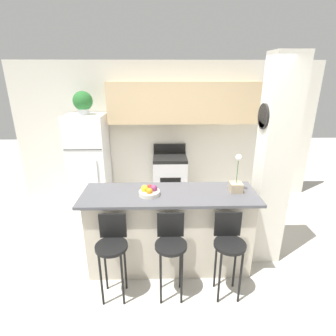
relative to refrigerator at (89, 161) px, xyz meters
name	(u,v)px	position (x,y,z in m)	size (l,w,h in m)	color
ground_plane	(169,264)	(1.40, -1.76, -0.83)	(14.00, 14.00, 0.00)	beige
wall_back	(173,121)	(1.53, 0.28, 0.68)	(5.60, 0.38, 2.55)	silver
pillar_right	(273,165)	(2.65, -1.60, 0.45)	(0.38, 0.32, 2.55)	silver
counter_bar	(169,230)	(1.40, -1.76, -0.32)	(2.05, 0.66, 1.01)	beige
refrigerator	(89,161)	(0.00, 0.00, 0.00)	(0.66, 0.63, 1.66)	white
stove_range	(170,179)	(1.46, 0.02, -0.37)	(0.61, 0.59, 1.07)	silver
bar_stool_left	(112,246)	(0.79, -2.23, -0.21)	(0.33, 0.33, 0.95)	black
bar_stool_mid	(171,245)	(1.40, -2.23, -0.21)	(0.33, 0.33, 0.95)	black
bar_stool_right	(229,245)	(2.01, -2.23, -0.21)	(0.33, 0.33, 0.95)	black
potted_plant_on_fridge	(83,102)	(0.00, 0.00, 1.04)	(0.32, 0.32, 0.39)	silver
orchid_vase	(236,183)	(2.19, -1.73, 0.28)	(0.14, 0.14, 0.45)	tan
fruit_bowl	(149,191)	(1.17, -1.80, 0.22)	(0.24, 0.24, 0.12)	silver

